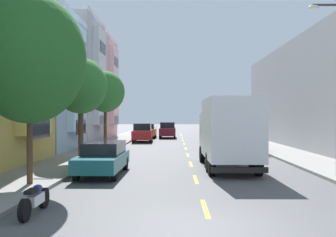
{
  "coord_description": "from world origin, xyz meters",
  "views": [
    {
      "loc": [
        -0.89,
        -8.89,
        2.72
      ],
      "look_at": [
        -1.58,
        27.8,
        2.45
      ],
      "focal_mm": 39.7,
      "sensor_mm": 36.0,
      "label": 1
    }
  ],
  "objects_px": {
    "street_tree_nearest": "(29,58)",
    "moving_burgundy_sedan": "(168,130)",
    "street_tree_second": "(81,86)",
    "parked_sedan_white": "(206,128)",
    "parked_sedan_silver": "(226,135)",
    "parked_sedan_forest": "(213,130)",
    "street_tree_third": "(105,92)",
    "parked_pickup_black": "(244,141)",
    "parked_motorcycle": "(35,200)",
    "parked_wagon_teal": "(103,157)",
    "parked_wagon_charcoal": "(209,128)",
    "parked_pickup_orange": "(147,131)",
    "parked_suv_red": "(143,132)",
    "delivery_box_truck": "(228,130)",
    "street_lamp": "(335,76)"
  },
  "relations": [
    {
      "from": "parked_pickup_black",
      "to": "moving_burgundy_sedan",
      "type": "bearing_deg",
      "value": 109.62
    },
    {
      "from": "parked_suv_red",
      "to": "parked_wagon_charcoal",
      "type": "distance_m",
      "value": 19.76
    },
    {
      "from": "street_lamp",
      "to": "parked_suv_red",
      "type": "height_order",
      "value": "street_lamp"
    },
    {
      "from": "parked_sedan_forest",
      "to": "street_tree_nearest",
      "type": "bearing_deg",
      "value": -106.23
    },
    {
      "from": "parked_suv_red",
      "to": "parked_pickup_orange",
      "type": "relative_size",
      "value": 0.92
    },
    {
      "from": "parked_sedan_silver",
      "to": "parked_pickup_black",
      "type": "relative_size",
      "value": 0.85
    },
    {
      "from": "street_lamp",
      "to": "parked_wagon_teal",
      "type": "distance_m",
      "value": 10.84
    },
    {
      "from": "parked_sedan_white",
      "to": "parked_wagon_teal",
      "type": "height_order",
      "value": "parked_wagon_teal"
    },
    {
      "from": "parked_sedan_forest",
      "to": "parked_sedan_silver",
      "type": "height_order",
      "value": "same"
    },
    {
      "from": "street_tree_second",
      "to": "parked_suv_red",
      "type": "height_order",
      "value": "street_tree_second"
    },
    {
      "from": "parked_suv_red",
      "to": "parked_wagon_teal",
      "type": "bearing_deg",
      "value": -89.83
    },
    {
      "from": "parked_suv_red",
      "to": "delivery_box_truck",
      "type": "bearing_deg",
      "value": -72.88
    },
    {
      "from": "moving_burgundy_sedan",
      "to": "parked_wagon_teal",
      "type": "bearing_deg",
      "value": -94.84
    },
    {
      "from": "street_tree_nearest",
      "to": "street_tree_second",
      "type": "distance_m",
      "value": 7.64
    },
    {
      "from": "street_tree_nearest",
      "to": "parked_sedan_white",
      "type": "distance_m",
      "value": 49.44
    },
    {
      "from": "parked_sedan_white",
      "to": "parked_sedan_forest",
      "type": "bearing_deg",
      "value": -89.5
    },
    {
      "from": "street_tree_second",
      "to": "moving_burgundy_sedan",
      "type": "height_order",
      "value": "street_tree_second"
    },
    {
      "from": "street_tree_second",
      "to": "parked_sedan_white",
      "type": "xyz_separation_m",
      "value": [
        10.66,
        40.48,
        -3.71
      ]
    },
    {
      "from": "parked_sedan_silver",
      "to": "parked_pickup_orange",
      "type": "bearing_deg",
      "value": 141.48
    },
    {
      "from": "parked_suv_red",
      "to": "parked_sedan_forest",
      "type": "height_order",
      "value": "parked_suv_red"
    },
    {
      "from": "parked_wagon_charcoal",
      "to": "parked_sedan_silver",
      "type": "height_order",
      "value": "parked_wagon_charcoal"
    },
    {
      "from": "parked_pickup_orange",
      "to": "parked_sedan_forest",
      "type": "bearing_deg",
      "value": 30.7
    },
    {
      "from": "street_tree_third",
      "to": "parked_wagon_charcoal",
      "type": "height_order",
      "value": "street_tree_third"
    },
    {
      "from": "parked_sedan_forest",
      "to": "parked_motorcycle",
      "type": "bearing_deg",
      "value": -102.59
    },
    {
      "from": "parked_motorcycle",
      "to": "street_tree_second",
      "type": "bearing_deg",
      "value": 98.21
    },
    {
      "from": "parked_sedan_forest",
      "to": "delivery_box_truck",
      "type": "bearing_deg",
      "value": -94.56
    },
    {
      "from": "street_tree_second",
      "to": "parked_sedan_forest",
      "type": "distance_m",
      "value": 31.45
    },
    {
      "from": "street_lamp",
      "to": "parked_wagon_charcoal",
      "type": "bearing_deg",
      "value": 92.38
    },
    {
      "from": "street_tree_nearest",
      "to": "parked_sedan_forest",
      "type": "distance_m",
      "value": 38.7
    },
    {
      "from": "street_lamp",
      "to": "street_tree_nearest",
      "type": "bearing_deg",
      "value": -170.53
    },
    {
      "from": "street_tree_nearest",
      "to": "moving_burgundy_sedan",
      "type": "distance_m",
      "value": 32.08
    },
    {
      "from": "street_tree_nearest",
      "to": "parked_motorcycle",
      "type": "height_order",
      "value": "street_tree_nearest"
    },
    {
      "from": "parked_wagon_charcoal",
      "to": "parked_sedan_white",
      "type": "bearing_deg",
      "value": 90.26
    },
    {
      "from": "parked_sedan_forest",
      "to": "parked_sedan_silver",
      "type": "bearing_deg",
      "value": -89.76
    },
    {
      "from": "street_tree_second",
      "to": "parked_wagon_charcoal",
      "type": "height_order",
      "value": "street_tree_second"
    },
    {
      "from": "street_tree_third",
      "to": "street_lamp",
      "type": "relative_size",
      "value": 0.82
    },
    {
      "from": "moving_burgundy_sedan",
      "to": "parked_motorcycle",
      "type": "height_order",
      "value": "moving_burgundy_sedan"
    },
    {
      "from": "street_tree_third",
      "to": "parked_wagon_teal",
      "type": "bearing_deg",
      "value": -79.7
    },
    {
      "from": "parked_sedan_silver",
      "to": "street_lamp",
      "type": "bearing_deg",
      "value": -86.1
    },
    {
      "from": "street_lamp",
      "to": "parked_pickup_orange",
      "type": "distance_m",
      "value": 31.67
    },
    {
      "from": "street_tree_second",
      "to": "parked_sedan_silver",
      "type": "relative_size",
      "value": 1.32
    },
    {
      "from": "parked_sedan_silver",
      "to": "moving_burgundy_sedan",
      "type": "relative_size",
      "value": 0.95
    },
    {
      "from": "street_tree_third",
      "to": "parked_pickup_black",
      "type": "distance_m",
      "value": 11.44
    },
    {
      "from": "street_tree_second",
      "to": "delivery_box_truck",
      "type": "distance_m",
      "value": 8.97
    },
    {
      "from": "parked_pickup_black",
      "to": "street_tree_third",
      "type": "bearing_deg",
      "value": 174.69
    },
    {
      "from": "parked_sedan_forest",
      "to": "parked_suv_red",
      "type": "bearing_deg",
      "value": -125.07
    },
    {
      "from": "street_tree_second",
      "to": "street_lamp",
      "type": "height_order",
      "value": "street_lamp"
    },
    {
      "from": "street_tree_second",
      "to": "parked_wagon_charcoal",
      "type": "distance_m",
      "value": 36.64
    },
    {
      "from": "street_tree_third",
      "to": "parked_pickup_orange",
      "type": "distance_m",
      "value": 17.12
    },
    {
      "from": "street_lamp",
      "to": "delivery_box_truck",
      "type": "xyz_separation_m",
      "value": [
        -4.16,
        2.91,
        -2.45
      ]
    }
  ]
}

